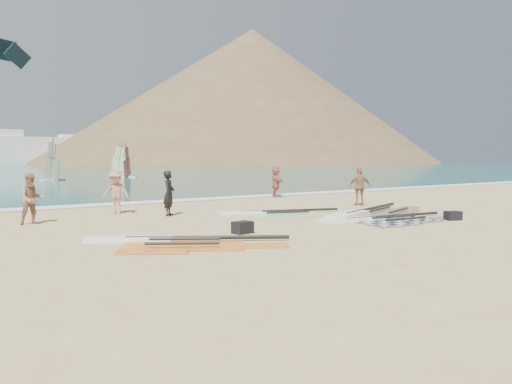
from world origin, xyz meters
TOP-DOWN VIEW (x-y plane):
  - ground at (0.00, 0.00)m, footprint 300.00×300.00m
  - surf_line at (0.00, 12.30)m, footprint 300.00×1.20m
  - headland_main at (85.00, 130.00)m, footprint 143.00×143.00m
  - headland_minor at (120.00, 140.00)m, footprint 70.00×70.00m
  - rig_grey at (2.26, 0.88)m, footprint 5.43×2.46m
  - rig_green at (0.32, 4.76)m, footprint 4.93×2.91m
  - rig_orange at (3.78, 2.62)m, footprint 6.39×3.76m
  - rig_red at (-5.91, 0.96)m, footprint 4.87×4.11m
  - gear_bag_near at (-3.27, 1.41)m, footprint 0.62×0.48m
  - gear_bag_far at (4.69, -0.33)m, footprint 0.64×0.54m
  - person_wetsuit at (-3.17, 6.75)m, footprint 0.72×0.76m
  - beachgoer_left at (-8.03, 7.19)m, footprint 0.88×0.70m
  - beachgoer_mid at (-4.64, 8.59)m, footprint 1.28×1.23m
  - beachgoer_back at (5.85, 5.33)m, footprint 1.12×0.88m
  - beachgoer_right at (5.60, 11.50)m, footprint 1.09×1.72m
  - windsurfer_left at (-0.35, 38.72)m, footprint 2.33×2.65m
  - windsurfer_centre at (7.84, 41.16)m, footprint 1.99×2.03m
  - windsurfer_right at (14.37, 61.79)m, footprint 2.10×2.11m

SIDE VIEW (x-z plane):
  - ground at x=0.00m, z-range 0.00..0.00m
  - surf_line at x=0.00m, z-range -0.02..0.02m
  - headland_main at x=85.00m, z-range -22.50..22.50m
  - headland_minor at x=120.00m, z-range -14.00..14.00m
  - rig_green at x=0.32m, z-range -0.05..0.15m
  - rig_grey at x=2.26m, z-range -0.05..0.15m
  - rig_red at x=-5.91m, z-range -0.05..0.15m
  - rig_orange at x=3.78m, z-range -0.05..0.15m
  - gear_bag_far at x=4.69m, z-range 0.00..0.33m
  - gear_bag_near at x=-3.27m, z-range 0.00..0.36m
  - beachgoer_left at x=-8.03m, z-range 0.00..1.73m
  - beachgoer_mid at x=-4.64m, z-range 0.00..1.75m
  - person_wetsuit at x=-3.17m, z-range 0.00..1.76m
  - beachgoer_right at x=5.60m, z-range 0.00..1.77m
  - beachgoer_back at x=5.85m, z-range 0.00..1.78m
  - windsurfer_centre at x=7.84m, z-range -0.73..3.01m
  - windsurfer_left at x=-0.35m, z-range -0.83..3.26m
  - windsurfer_right at x=14.37m, z-range -0.83..3.27m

